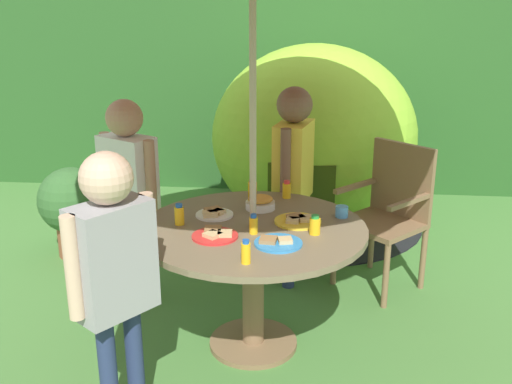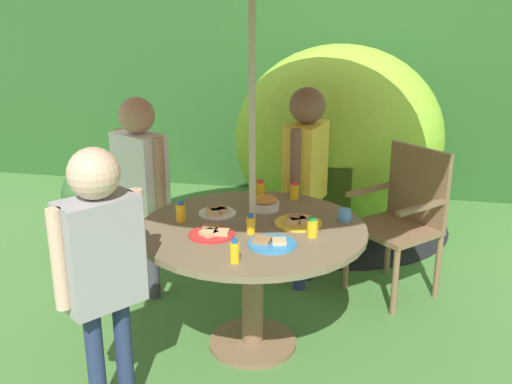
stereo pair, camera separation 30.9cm
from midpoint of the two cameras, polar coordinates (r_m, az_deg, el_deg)
The scene contains 21 objects.
ground_plane at distance 3.47m, azimuth -2.91°, elevation -14.83°, with size 10.00×10.00×0.02m, color #477A38.
hedge_backdrop at distance 6.19m, azimuth 1.31°, elevation 10.83°, with size 9.00×0.70×2.18m, color #285623.
garden_table at distance 3.18m, azimuth -3.08°, elevation -5.89°, with size 1.22×1.22×0.73m.
wooden_chair at distance 3.99m, azimuth 10.76°, elevation -1.57°, with size 0.65×0.65×0.98m.
dome_tent at distance 5.03m, azimuth 3.88°, elevation 5.34°, with size 2.10×2.10×1.55m.
potted_plant at distance 4.68m, azimuth -19.33°, elevation -1.21°, with size 0.50×0.50×0.69m.
child_in_yellow_shirt at distance 3.83m, azimuth 1.36°, elevation 2.93°, with size 0.27×0.45×1.36m.
child_in_white_shirt at distance 3.72m, azimuth -14.68°, elevation 1.43°, with size 0.40×0.33×1.32m.
child_in_grey_shirt at distance 2.60m, azimuth -17.14°, elevation -6.39°, with size 0.35×0.38×1.30m.
snack_bowl at distance 3.37m, azimuth -2.21°, elevation -1.09°, with size 0.17×0.17×0.08m.
plate_center_back at distance 3.18m, azimuth 1.36°, elevation -2.83°, with size 0.26×0.26×0.03m.
plate_back_edge at distance 3.00m, azimuth -6.93°, elevation -4.21°, with size 0.24×0.24×0.03m.
plate_center_front at distance 2.89m, azimuth -0.96°, elevation -4.99°, with size 0.24×0.24×0.03m.
plate_far_left at distance 3.29m, azimuth -6.79°, elevation -2.14°, with size 0.21×0.21×0.03m.
juice_bottle_near_left at distance 2.68m, azimuth -4.31°, elevation -5.95°, with size 0.04×0.04×0.12m.
juice_bottle_near_right at distance 3.56m, azimuth -2.84°, elevation 0.22°, with size 0.06×0.06×0.11m.
juice_bottle_far_right at distance 3.55m, azimuth 0.53°, elevation 0.17°, with size 0.05×0.05×0.11m.
juice_bottle_mid_left at distance 3.01m, azimuth -3.19°, elevation -3.25°, with size 0.04×0.04×0.11m.
juice_bottle_mid_right at distance 3.01m, azimuth 2.84°, elevation -3.32°, with size 0.06×0.06×0.10m.
juice_bottle_front_edge at distance 3.18m, azimuth -10.26°, elevation -2.26°, with size 0.05×0.05×0.12m.
cup_near at distance 3.26m, azimuth 5.68°, elevation -1.96°, with size 0.07×0.07×0.06m, color #4C99D8.
Camera 1 is at (0.29, -2.90, 1.87)m, focal length 41.06 mm.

